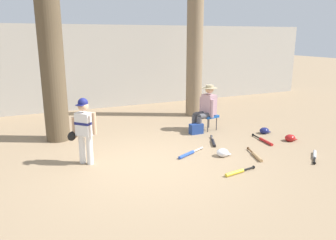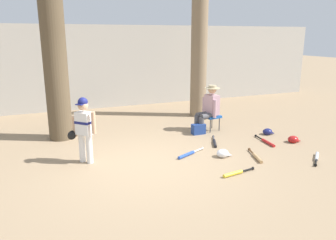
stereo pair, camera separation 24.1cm
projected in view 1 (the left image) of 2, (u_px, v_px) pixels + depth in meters
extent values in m
plane|color=#937A5B|center=(150.00, 165.00, 6.37)|extent=(60.00, 60.00, 0.00)
cube|color=#ADA89E|center=(88.00, 67.00, 11.04)|extent=(18.00, 0.36, 2.78)
cylinder|color=brown|center=(47.00, 6.00, 7.16)|extent=(0.55, 0.55, 6.12)
cone|color=brown|center=(59.00, 139.00, 7.93)|extent=(0.87, 0.87, 0.33)
cylinder|color=#7F6B51|center=(195.00, 49.00, 9.86)|extent=(0.49, 0.49, 4.10)
cone|color=#7F6B51|center=(193.00, 115.00, 10.37)|extent=(0.64, 0.64, 0.29)
cylinder|color=white|center=(90.00, 150.00, 6.35)|extent=(0.12, 0.12, 0.58)
cylinder|color=white|center=(82.00, 149.00, 6.41)|extent=(0.12, 0.12, 0.58)
cube|color=white|center=(84.00, 124.00, 6.25)|extent=(0.35, 0.36, 0.44)
cube|color=navy|center=(84.00, 123.00, 6.25)|extent=(0.36, 0.37, 0.05)
sphere|color=tan|center=(83.00, 106.00, 6.16)|extent=(0.20, 0.20, 0.20)
sphere|color=navy|center=(83.00, 103.00, 6.15)|extent=(0.19, 0.19, 0.19)
cube|color=navy|center=(80.00, 105.00, 6.08)|extent=(0.17, 0.17, 0.02)
cylinder|color=tan|center=(94.00, 123.00, 6.14)|extent=(0.11, 0.11, 0.42)
cylinder|color=tan|center=(74.00, 127.00, 6.31)|extent=(0.11, 0.11, 0.40)
ellipsoid|color=black|center=(72.00, 136.00, 6.31)|extent=(0.24, 0.24, 0.18)
cube|color=#194C9E|center=(209.00, 116.00, 8.65)|extent=(0.46, 0.46, 0.06)
cylinder|color=#333338|center=(208.00, 125.00, 8.50)|extent=(0.02, 0.02, 0.38)
cylinder|color=#333338|center=(200.00, 122.00, 8.74)|extent=(0.02, 0.02, 0.38)
cylinder|color=#333338|center=(216.00, 123.00, 8.66)|extent=(0.02, 0.02, 0.38)
cylinder|color=#333338|center=(209.00, 121.00, 8.90)|extent=(0.02, 0.02, 0.38)
cylinder|color=#47474C|center=(199.00, 125.00, 8.39)|extent=(0.13, 0.13, 0.43)
cylinder|color=#47474C|center=(194.00, 123.00, 8.55)|extent=(0.13, 0.13, 0.43)
cylinder|color=#47474C|center=(205.00, 116.00, 8.45)|extent=(0.42, 0.21, 0.15)
cylinder|color=#47474C|center=(200.00, 114.00, 8.61)|extent=(0.42, 0.21, 0.15)
cube|color=#B28C99|center=(209.00, 104.00, 8.57)|extent=(0.30, 0.39, 0.52)
cylinder|color=#B28C99|center=(212.00, 108.00, 8.37)|extent=(0.10, 0.10, 0.46)
cylinder|color=#B28C99|center=(201.00, 106.00, 8.72)|extent=(0.10, 0.10, 0.46)
sphere|color=tan|center=(209.00, 89.00, 8.47)|extent=(0.22, 0.22, 0.22)
cylinder|color=tan|center=(210.00, 88.00, 8.46)|extent=(0.40, 0.40, 0.02)
cylinder|color=tan|center=(210.00, 87.00, 8.46)|extent=(0.20, 0.20, 0.09)
cube|color=navy|center=(196.00, 129.00, 8.36)|extent=(0.34, 0.19, 0.26)
cylinder|color=tan|center=(257.00, 157.00, 6.70)|extent=(0.20, 0.45, 0.07)
cylinder|color=brown|center=(250.00, 151.00, 7.06)|extent=(0.12, 0.30, 0.03)
cylinder|color=brown|center=(248.00, 148.00, 7.21)|extent=(0.06, 0.03, 0.06)
cylinder|color=red|center=(266.00, 142.00, 7.66)|extent=(0.13, 0.50, 0.07)
cylinder|color=black|center=(256.00, 137.00, 8.04)|extent=(0.07, 0.33, 0.03)
cylinder|color=black|center=(253.00, 135.00, 8.19)|extent=(0.06, 0.02, 0.06)
cylinder|color=#2347AD|center=(186.00, 155.00, 6.82)|extent=(0.46, 0.27, 0.07)
cylinder|color=silver|center=(198.00, 150.00, 7.12)|extent=(0.30, 0.17, 0.03)
cylinder|color=silver|center=(202.00, 148.00, 7.24)|extent=(0.04, 0.06, 0.06)
cylinder|color=#B7BCC6|center=(315.00, 155.00, 6.83)|extent=(0.37, 0.34, 0.07)
cylinder|color=black|center=(314.00, 161.00, 6.50)|extent=(0.24, 0.22, 0.03)
cylinder|color=black|center=(314.00, 163.00, 6.37)|extent=(0.05, 0.05, 0.06)
cylinder|color=yellow|center=(235.00, 173.00, 5.92)|extent=(0.43, 0.13, 0.07)
cylinder|color=black|center=(248.00, 169.00, 6.11)|extent=(0.28, 0.07, 0.03)
cylinder|color=black|center=(254.00, 167.00, 6.18)|extent=(0.02, 0.06, 0.06)
cylinder|color=black|center=(214.00, 143.00, 7.57)|extent=(0.26, 0.44, 0.07)
cylinder|color=#4C4C51|center=(212.00, 138.00, 7.94)|extent=(0.16, 0.29, 0.03)
cylinder|color=#4C4C51|center=(211.00, 136.00, 8.08)|extent=(0.06, 0.04, 0.06)
ellipsoid|color=#A81919|center=(290.00, 138.00, 7.79)|extent=(0.25, 0.23, 0.17)
cube|color=#A81919|center=(294.00, 139.00, 7.85)|extent=(0.10, 0.13, 0.02)
ellipsoid|color=navy|center=(264.00, 131.00, 8.40)|extent=(0.25, 0.22, 0.17)
cube|color=navy|center=(268.00, 132.00, 8.45)|extent=(0.10, 0.12, 0.02)
ellipsoid|color=silver|center=(223.00, 153.00, 6.81)|extent=(0.26, 0.24, 0.18)
cube|color=silver|center=(227.00, 154.00, 6.87)|extent=(0.11, 0.13, 0.02)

